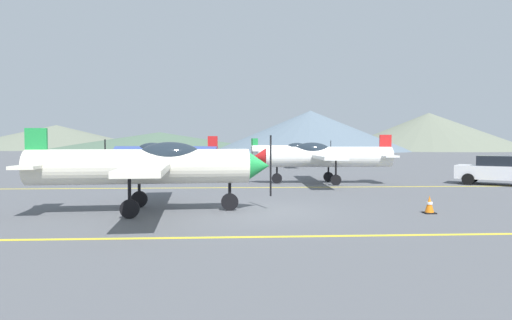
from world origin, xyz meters
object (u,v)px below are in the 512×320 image
Objects in this scene: car_sedan at (500,170)px; traffic_cone_front at (429,205)px; airplane_near at (151,165)px; airplane_far at (162,154)px; airplane_mid at (323,156)px; airplane_back at (290,151)px.

car_sedan reaches higher than traffic_cone_front.
airplane_near and airplane_far have the same top height.
car_sedan is at bearing 25.84° from airplane_near.
airplane_mid and airplane_back have the same top height.
traffic_cone_front is (11.34, -16.43, -1.29)m from airplane_far.
airplane_near reaches higher than car_sedan.
airplane_near and airplane_back have the same top height.
car_sedan is (9.57, -1.51, -0.73)m from airplane_mid.
traffic_cone_front is (-8.31, -9.26, -0.56)m from car_sedan.
airplane_near is at bearing 175.15° from traffic_cone_front.
airplane_mid is at bearing 171.05° from car_sedan.
airplane_mid is 18.40m from airplane_back.
airplane_mid is at bearing -91.96° from airplane_back.
airplane_back is at bearing 73.18° from airplane_near.
traffic_cone_front is at bearing -83.31° from airplane_mid.
car_sedan is (8.94, -19.89, -0.73)m from airplane_back.
airplane_mid reaches higher than car_sedan.
airplane_far is at bearing -130.06° from airplane_back.
traffic_cone_front is at bearing -55.40° from airplane_far.
airplane_near is 29.64m from airplane_back.
traffic_cone_front is at bearing -4.85° from airplane_near.
airplane_back is (8.58, 28.38, 0.00)m from airplane_near.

